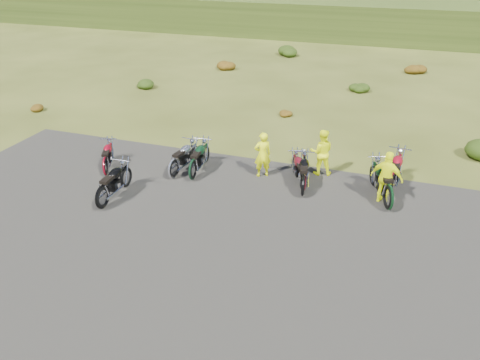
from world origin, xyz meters
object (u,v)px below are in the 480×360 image
at_px(motorcycle_0, 104,208).
at_px(motorcycle_7, 386,209).
at_px(motorcycle_3, 175,178).
at_px(person_middle, 263,155).

bearing_deg(motorcycle_0, motorcycle_7, -73.40).
xyz_separation_m(motorcycle_3, motorcycle_7, (7.23, 0.20, 0.00)).
height_order(motorcycle_0, motorcycle_7, motorcycle_7).
relative_size(motorcycle_0, motorcycle_3, 1.05).
bearing_deg(motorcycle_3, motorcycle_0, 162.29).
distance_m(motorcycle_7, person_middle, 4.52).
distance_m(motorcycle_0, motorcycle_7, 8.87).
relative_size(motorcycle_0, motorcycle_7, 0.93).
relative_size(motorcycle_0, person_middle, 1.33).
bearing_deg(person_middle, motorcycle_7, 136.57).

